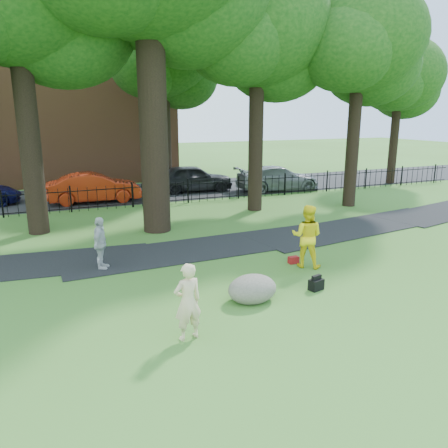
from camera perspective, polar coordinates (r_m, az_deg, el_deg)
name	(u,v)px	position (r m, az deg, el deg)	size (l,w,h in m)	color
ground	(223,292)	(11.92, -0.12, -8.91)	(120.00, 120.00, 0.00)	#406C26
footpath	(207,248)	(15.67, -2.28, -3.17)	(36.00, 2.60, 0.03)	black
street	(119,194)	(26.86, -13.50, 3.79)	(80.00, 7.00, 0.02)	black
iron_fence	(132,196)	(22.88, -11.88, 3.64)	(44.00, 0.04, 1.20)	black
brick_building	(36,94)	(34.13, -23.37, 15.33)	(18.00, 8.00, 12.00)	brown
tree_row	(154,24)	(19.42, -9.18, 24.36)	(26.82, 7.96, 12.42)	black
woman	(188,302)	(9.33, -4.76, -10.09)	(0.62, 0.41, 1.70)	beige
man	(307,236)	(13.79, 10.76, -1.58)	(0.96, 0.75, 1.98)	yellow
pedestrian	(100,243)	(13.89, -15.85, -2.46)	(0.97, 0.40, 1.65)	#B3B4B8
boulder	(252,287)	(11.30, 3.72, -8.20)	(1.29, 0.98, 0.76)	slate
backpack	(316,285)	(12.29, 11.94, -7.75)	(0.40, 0.25, 0.30)	black
red_bag	(293,260)	(14.26, 9.06, -4.66)	(0.32, 0.20, 0.22)	maroon
red_sedan	(94,188)	(24.61, -16.59, 4.57)	(1.70, 4.87, 1.60)	#B1260D
grey_car	(193,178)	(27.03, -4.11, 5.99)	(1.96, 4.86, 1.66)	black
silver_car	(278,178)	(27.53, 7.02, 5.94)	(2.15, 5.28, 1.53)	gray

